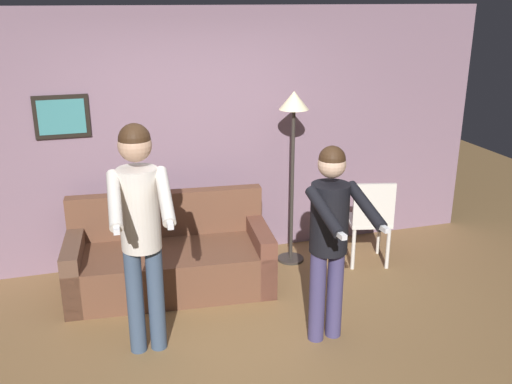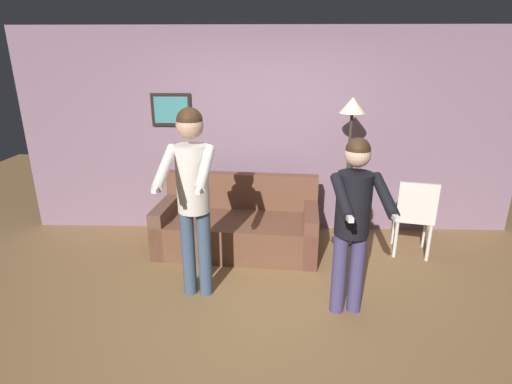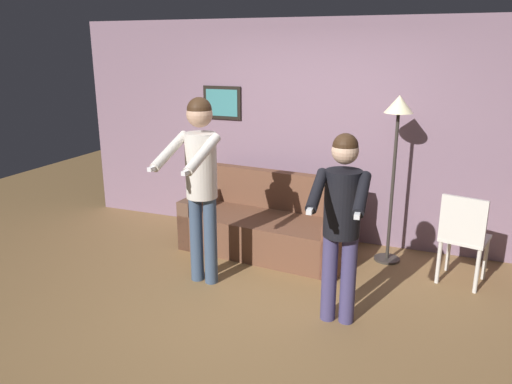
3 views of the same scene
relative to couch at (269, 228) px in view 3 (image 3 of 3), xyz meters
The scene contains 7 objects.
ground_plane 1.34m from the couch, 72.68° to the right, with size 12.00×12.00×0.00m, color olive.
back_wall_assembly 1.28m from the couch, 59.87° to the left, with size 6.40×0.09×2.60m.
couch is the anchor object (origin of this frame).
torchiere_lamp 1.79m from the couch, ahead, with size 0.30×0.30×1.81m.
person_standing_left 1.36m from the couch, 108.33° to the right, with size 0.45×0.74×1.84m.
person_standing_right 1.80m from the couch, 49.09° to the right, with size 0.46×0.70×1.63m.
dining_chair_distant 2.07m from the couch, ahead, with size 0.51×0.51×0.93m.
Camera 3 is at (1.47, -3.81, 2.28)m, focal length 35.00 mm.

